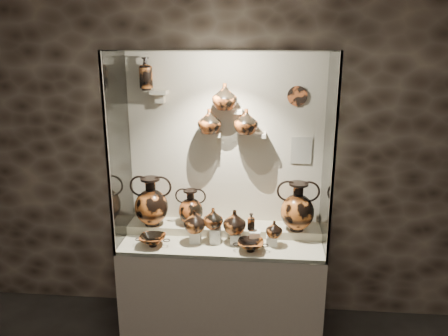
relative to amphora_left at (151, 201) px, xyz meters
The scene contains 36 objects.
wall_back 0.82m from the amphora_left, 18.06° to the left, with size 5.00×0.02×3.20m, color #2D231C.
plinth 0.96m from the amphora_left, 10.31° to the right, with size 1.70×0.60×0.80m, color beige.
front_tier 0.71m from the amphora_left, 10.31° to the right, with size 1.68×0.58×0.03m, color beige.
rear_tier 0.69m from the amphora_left, ahead, with size 1.70×0.25×0.10m, color beige.
back_panel 0.82m from the amphora_left, 17.65° to the left, with size 1.70×0.03×1.60m, color beige.
glass_front 0.89m from the amphora_left, 33.09° to the right, with size 1.70×0.01×1.60m, color white.
glass_left 0.54m from the amphora_left, 152.05° to the right, with size 0.01×0.60×1.60m, color white.
glass_right 1.56m from the amphora_left, ahead, with size 0.01×0.60×1.60m, color white.
glass_top 1.43m from the amphora_left, 10.31° to the right, with size 1.70×0.60×0.01m, color white.
frame_post_left 0.66m from the amphora_left, 117.43° to the right, with size 0.02×0.02×1.60m, color gray.
frame_post_right 1.60m from the amphora_left, 15.39° to the right, with size 0.02×0.02×1.60m, color gray.
pedestal_a 0.50m from the amphora_left, 21.87° to the right, with size 0.09×0.09×0.10m, color silver.
pedestal_b 0.64m from the amphora_left, 15.84° to the right, with size 0.09×0.09×0.13m, color silver.
pedestal_c 0.81m from the amphora_left, 12.38° to the right, with size 0.09×0.09×0.09m, color silver.
pedestal_d 0.95m from the amphora_left, 10.25° to the right, with size 0.09×0.09×0.12m, color silver.
pedestal_e 1.09m from the amphora_left, ahead, with size 0.09×0.09×0.08m, color silver.
bracket_ul 0.94m from the amphora_left, 57.47° to the left, with size 0.14×0.12×0.04m, color beige.
bracket_ca 0.80m from the amphora_left, 13.31° to the left, with size 0.14×0.12×0.04m, color beige.
bracket_cb 1.08m from the amphora_left, ahead, with size 0.10×0.12×0.04m, color beige.
bracket_cc 1.09m from the amphora_left, ahead, with size 0.14×0.12×0.04m, color beige.
amphora_left is the anchor object (origin of this frame).
amphora_mid 0.35m from the amphora_left, ahead, with size 0.26×0.26×0.32m, color #B3511F, non-canonical shape.
amphora_right 1.26m from the amphora_left, ahead, with size 0.34×0.34×0.43m, color #B25922, non-canonical shape.
jug_a 0.46m from the amphora_left, 23.73° to the right, with size 0.18×0.18×0.19m, color #B25922.
jug_b 0.58m from the amphora_left, 15.11° to the right, with size 0.17×0.17×0.17m, color #B3511F.
jug_c 0.76m from the amphora_left, 11.46° to the right, with size 0.19×0.19×0.20m, color #B25922.
jug_e 1.09m from the amphora_left, ahead, with size 0.14×0.14×0.14m, color #B25922.
lekythos_small 0.89m from the amphora_left, 10.06° to the right, with size 0.07×0.07×0.17m, color #B3511F, non-canonical shape.
kylix_left 0.36m from the amphora_left, 75.61° to the right, with size 0.28×0.23×0.11m, color #B3511F, non-canonical shape.
kylix_right 0.95m from the amphora_left, 18.25° to the right, with size 0.27×0.23×0.11m, color #B25922, non-canonical shape.
lekythos_tall 1.11m from the amphora_left, 101.16° to the left, with size 0.12×0.12×0.30m, color #B25922, non-canonical shape.
ovoid_vase_a 0.87m from the amphora_left, ahead, with size 0.20×0.20×0.21m, color #B3511F.
ovoid_vase_b 1.11m from the amphora_left, ahead, with size 0.21×0.21×0.22m, color #B3511F.
ovoid_vase_c 1.08m from the amphora_left, ahead, with size 0.20×0.20×0.21m, color #B3511F.
wall_plate 1.54m from the amphora_left, ahead, with size 0.17×0.17×0.02m, color #BD5425.
info_placard 1.37m from the amphora_left, ahead, with size 0.18×0.01×0.24m, color beige.
Camera 1 is at (0.32, -1.20, 2.45)m, focal length 35.00 mm.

